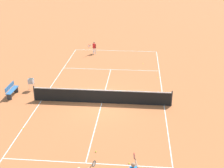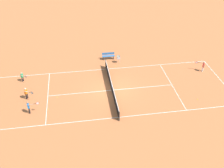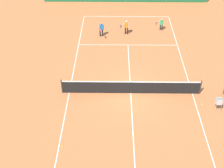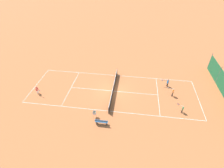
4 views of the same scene
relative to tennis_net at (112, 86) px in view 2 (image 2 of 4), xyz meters
name	(u,v)px [view 2 (image 2 of 4)]	position (x,y,z in m)	size (l,w,h in m)	color
ground_plane	(112,90)	(0.00, 0.00, -0.50)	(600.00, 600.00, 0.00)	#BC6638
court_line_markings	(112,90)	(0.00, 0.00, -0.50)	(8.25, 23.85, 0.01)	white
tennis_net	(112,86)	(0.00, 0.00, 0.00)	(9.18, 0.08, 1.06)	#2D2D2D
player_near_baseline	(22,76)	(3.01, 9.10, 0.15)	(0.79, 0.76, 1.10)	black
player_near_service	(26,93)	(-0.12, 8.32, 0.24)	(0.79, 0.92, 1.26)	black
player_far_baseline	(29,106)	(-2.27, 7.85, 0.26)	(0.44, 1.10, 1.30)	black
player_far_service	(203,66)	(2.04, -10.65, 0.21)	(0.68, 0.94, 1.21)	white
tennis_ball_service_box	(169,110)	(-3.90, -4.77, -0.47)	(0.07, 0.07, 0.07)	#CCE033
tennis_ball_far_corner	(197,99)	(-2.75, -8.04, -0.47)	(0.07, 0.07, 0.07)	#CCE033
tennis_ball_mid_court	(48,109)	(-2.07, 6.28, -0.47)	(0.07, 0.07, 0.07)	#CCE033
tennis_ball_near_corner	(115,66)	(4.50, -1.13, -0.47)	(0.07, 0.07, 0.07)	#CCE033
tennis_ball_alley_right	(57,97)	(-0.36, 5.48, -0.47)	(0.07, 0.07, 0.07)	#CCE033
tennis_ball_by_net_left	(74,72)	(4.05, 3.67, -0.47)	(0.07, 0.07, 0.07)	#CCE033
ball_hopper	(118,58)	(5.30, -1.61, 0.16)	(0.36, 0.36, 0.89)	#B7B7BC
courtside_bench	(108,56)	(6.34, -0.56, -0.05)	(0.36, 1.50, 0.84)	#336699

